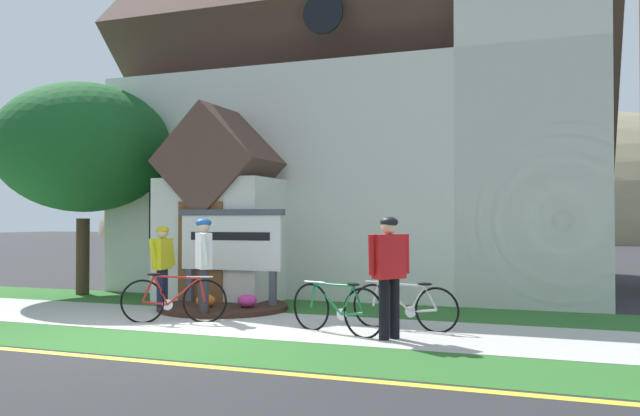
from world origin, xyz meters
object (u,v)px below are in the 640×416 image
object	(u,v)px
cyclist_in_green_jersey	(162,262)
yard_deciduous_tree	(84,148)
church_sign	(231,243)
cyclist_in_white_jersey	(389,266)
bicycle_silver	(405,306)
bicycle_red	(337,308)
cyclist_in_yellow_jersey	(204,259)
bicycle_yellow	(173,300)

from	to	relation	value
cyclist_in_green_jersey	yard_deciduous_tree	xyz separation A→B (m)	(-3.37, 1.80, 2.47)
church_sign	cyclist_in_white_jersey	distance (m)	4.38
church_sign	bicycle_silver	world-z (taller)	church_sign
bicycle_red	cyclist_in_green_jersey	distance (m)	4.07
church_sign	cyclist_in_yellow_jersey	size ratio (longest dim) A/B	1.30
bicycle_red	cyclist_in_white_jersey	xyz separation A→B (m)	(0.87, -0.21, 0.67)
cyclist_in_white_jersey	bicycle_yellow	bearing A→B (deg)	175.76
bicycle_red	cyclist_in_yellow_jersey	bearing A→B (deg)	165.40
bicycle_red	yard_deciduous_tree	bearing A→B (deg)	157.90
cyclist_in_white_jersey	bicycle_silver	bearing A→B (deg)	89.42
cyclist_in_white_jersey	yard_deciduous_tree	xyz separation A→B (m)	(-8.11, 3.15, 2.35)
cyclist_in_green_jersey	cyclist_in_yellow_jersey	xyz separation A→B (m)	(1.14, -0.43, 0.11)
cyclist_in_green_jersey	cyclist_in_white_jersey	size ratio (longest dim) A/B	0.91
bicycle_silver	bicycle_yellow	size ratio (longest dim) A/B	1.07
bicycle_yellow	church_sign	bearing A→B (deg)	88.85
cyclist_in_white_jersey	cyclist_in_yellow_jersey	size ratio (longest dim) A/B	1.01
bicycle_yellow	cyclist_in_green_jersey	size ratio (longest dim) A/B	1.03
bicycle_silver	cyclist_in_green_jersey	distance (m)	4.80
church_sign	cyclist_in_yellow_jersey	bearing A→B (deg)	-82.81
bicycle_silver	bicycle_red	xyz separation A→B (m)	(-0.88, -0.74, 0.02)
bicycle_yellow	bicycle_silver	bearing A→B (deg)	9.88
yard_deciduous_tree	church_sign	bearing A→B (deg)	-11.88
church_sign	cyclist_in_green_jersey	size ratio (longest dim) A/B	1.41
church_sign	cyclist_in_green_jersey	bearing A→B (deg)	-137.86
bicycle_silver	cyclist_in_white_jersey	size ratio (longest dim) A/B	1.00
bicycle_silver	cyclist_in_green_jersey	bearing A→B (deg)	175.12
cyclist_in_green_jersey	cyclist_in_yellow_jersey	world-z (taller)	cyclist_in_yellow_jersey
cyclist_in_green_jersey	cyclist_in_white_jersey	xyz separation A→B (m)	(4.74, -1.35, 0.12)
bicycle_red	cyclist_in_yellow_jersey	world-z (taller)	cyclist_in_yellow_jersey
church_sign	bicycle_yellow	world-z (taller)	church_sign
cyclist_in_yellow_jersey	yard_deciduous_tree	world-z (taller)	yard_deciduous_tree
yard_deciduous_tree	cyclist_in_yellow_jersey	bearing A→B (deg)	-26.28
cyclist_in_green_jersey	yard_deciduous_tree	size ratio (longest dim) A/B	0.33
cyclist_in_green_jersey	bicycle_red	bearing A→B (deg)	-16.46
yard_deciduous_tree	cyclist_in_white_jersey	bearing A→B (deg)	-21.22
cyclist_in_yellow_jersey	bicycle_yellow	bearing A→B (deg)	-107.79
bicycle_silver	cyclist_in_yellow_jersey	xyz separation A→B (m)	(-3.61, -0.03, 0.67)
bicycle_silver	cyclist_in_white_jersey	xyz separation A→B (m)	(-0.01, -0.95, 0.69)
cyclist_in_white_jersey	yard_deciduous_tree	distance (m)	9.01
bicycle_silver	cyclist_in_green_jersey	world-z (taller)	cyclist_in_green_jersey
bicycle_yellow	bicycle_red	bearing A→B (deg)	-1.42
church_sign	cyclist_in_green_jersey	xyz separation A→B (m)	(-0.97, -0.88, -0.35)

